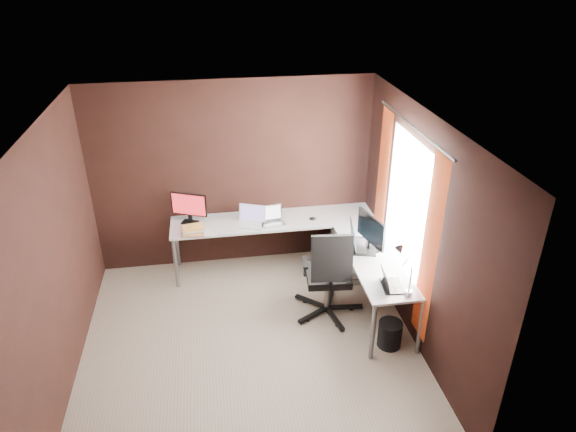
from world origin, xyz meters
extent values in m
cube|color=gray|center=(0.00, 0.00, 0.00)|extent=(3.60, 3.60, 0.00)
cube|color=white|center=(0.00, 0.00, 2.50)|extent=(3.60, 3.60, 0.00)
cube|color=black|center=(0.00, 1.80, 1.25)|extent=(3.60, 0.00, 2.50)
cube|color=black|center=(0.00, -1.80, 1.25)|extent=(3.60, 0.00, 2.50)
cube|color=black|center=(-1.80, 0.00, 1.25)|extent=(0.00, 3.60, 2.50)
cube|color=black|center=(1.80, 0.00, 1.25)|extent=(0.00, 3.60, 2.50)
cube|color=white|center=(1.79, 0.35, 1.45)|extent=(0.00, 1.00, 1.30)
cube|color=#D85119|center=(1.75, -0.38, 1.25)|extent=(0.01, 0.35, 2.00)
cube|color=#D85119|center=(1.75, 1.07, 1.25)|extent=(0.01, 0.35, 2.00)
cylinder|color=slate|center=(1.75, 0.35, 2.28)|extent=(0.02, 1.90, 0.02)
cube|color=white|center=(0.48, 1.50, 0.71)|extent=(2.65, 0.60, 0.03)
cube|color=white|center=(1.50, 0.38, 0.71)|extent=(0.60, 1.65, 0.03)
cylinder|color=slate|center=(-0.81, 1.24, 0.35)|extent=(0.05, 0.05, 0.70)
cylinder|color=slate|center=(-0.81, 1.76, 0.35)|extent=(0.05, 0.05, 0.70)
cylinder|color=slate|center=(1.24, -0.41, 0.35)|extent=(0.05, 0.05, 0.70)
cylinder|color=slate|center=(1.76, -0.41, 0.35)|extent=(0.05, 0.05, 0.70)
cylinder|color=slate|center=(1.76, 1.76, 0.35)|extent=(0.05, 0.05, 0.70)
cube|color=white|center=(1.43, 1.15, 0.30)|extent=(0.42, 0.50, 0.60)
cube|color=black|center=(-0.60, 1.58, 0.74)|extent=(0.24, 0.20, 0.01)
cube|color=black|center=(-0.59, 1.60, 0.79)|extent=(0.05, 0.04, 0.09)
cube|color=black|center=(-0.59, 1.60, 0.99)|extent=(0.44, 0.21, 0.30)
cube|color=red|center=(-0.60, 1.58, 0.99)|extent=(0.40, 0.18, 0.27)
cube|color=black|center=(1.50, 0.57, 0.74)|extent=(0.18, 0.23, 0.01)
cube|color=black|center=(1.48, 0.57, 0.79)|extent=(0.04, 0.05, 0.09)
cube|color=black|center=(1.48, 0.57, 1.01)|extent=(0.16, 0.53, 0.34)
cube|color=#1A4CA9|center=(1.49, 0.57, 1.01)|extent=(0.13, 0.50, 0.31)
cube|color=white|center=(0.16, 1.40, 0.74)|extent=(0.41, 0.35, 0.02)
cube|color=white|center=(0.20, 1.49, 0.85)|extent=(0.35, 0.19, 0.22)
cube|color=#7B66A7|center=(0.20, 1.49, 0.85)|extent=(0.31, 0.16, 0.19)
cube|color=silver|center=(0.44, 1.41, 0.74)|extent=(0.34, 0.26, 0.02)
cube|color=silver|center=(0.43, 1.49, 0.84)|extent=(0.32, 0.10, 0.19)
cube|color=white|center=(0.43, 1.48, 0.84)|extent=(0.28, 0.09, 0.17)
cube|color=black|center=(1.42, 0.65, 0.74)|extent=(0.40, 0.49, 0.02)
cube|color=black|center=(1.30, 0.68, 0.88)|extent=(0.18, 0.43, 0.27)
cube|color=#142431|center=(1.31, 0.68, 0.88)|extent=(0.15, 0.38, 0.23)
cube|color=black|center=(1.49, -0.18, 0.74)|extent=(0.23, 0.31, 0.02)
cube|color=black|center=(1.41, -0.17, 0.84)|extent=(0.09, 0.30, 0.18)
cube|color=#C9555D|center=(1.42, -0.17, 0.84)|extent=(0.07, 0.26, 0.16)
cube|color=tan|center=(-0.56, 1.30, 0.74)|extent=(0.29, 0.24, 0.03)
cube|color=#EDB448|center=(-0.56, 1.30, 0.77)|extent=(0.26, 0.20, 0.02)
cube|color=silver|center=(-0.56, 1.30, 0.79)|extent=(0.28, 0.23, 0.02)
cube|color=#EDB448|center=(-0.56, 1.30, 0.81)|extent=(0.27, 0.22, 0.02)
ellipsoid|color=black|center=(-0.60, 1.31, 0.74)|extent=(0.09, 0.07, 0.03)
ellipsoid|color=black|center=(0.97, 1.41, 0.75)|extent=(0.11, 0.09, 0.04)
cylinder|color=slate|center=(1.60, -0.35, 0.76)|extent=(0.07, 0.07, 0.06)
cylinder|color=slate|center=(1.60, -0.35, 0.93)|extent=(0.02, 0.02, 0.30)
cylinder|color=slate|center=(1.55, -0.32, 1.14)|extent=(0.02, 0.16, 0.22)
cone|color=slate|center=(1.50, -0.25, 1.21)|extent=(0.09, 0.12, 0.12)
cylinder|color=slate|center=(0.96, 0.45, 0.27)|extent=(0.06, 0.06, 0.41)
cube|color=black|center=(0.96, 0.45, 0.51)|extent=(0.55, 0.55, 0.09)
cube|color=black|center=(0.94, 0.21, 0.89)|extent=(0.47, 0.18, 0.54)
cylinder|color=black|center=(1.50, -0.25, 0.15)|extent=(0.28, 0.28, 0.30)
camera|label=1|loc=(-0.29, -4.34, 3.87)|focal=32.00mm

